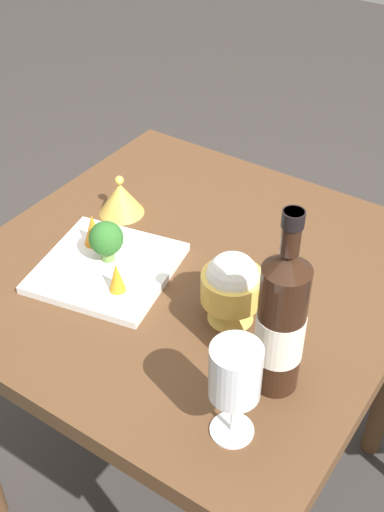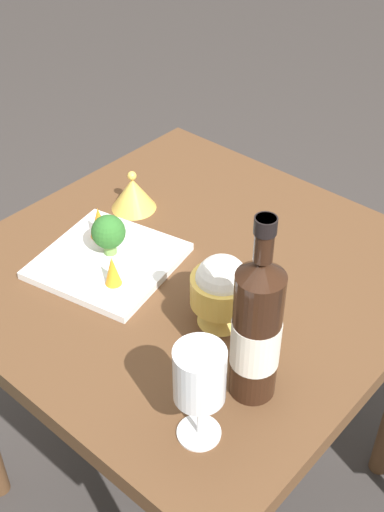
% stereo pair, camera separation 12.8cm
% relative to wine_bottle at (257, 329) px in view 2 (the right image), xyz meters
% --- Properties ---
extents(ground_plane, '(8.00, 8.00, 0.00)m').
position_rel_wine_bottle_xyz_m(ground_plane, '(-0.27, 0.17, -0.87)').
color(ground_plane, '#383330').
extents(dining_table, '(0.84, 0.84, 0.73)m').
position_rel_wine_bottle_xyz_m(dining_table, '(-0.27, 0.17, -0.23)').
color(dining_table, brown).
rests_on(dining_table, ground_plane).
extents(wine_bottle, '(0.08, 0.08, 0.34)m').
position_rel_wine_bottle_xyz_m(wine_bottle, '(0.00, 0.00, 0.00)').
color(wine_bottle, black).
rests_on(wine_bottle, dining_table).
extents(wine_glass, '(0.08, 0.08, 0.18)m').
position_rel_wine_bottle_xyz_m(wine_glass, '(-0.01, -0.12, -0.01)').
color(wine_glass, white).
rests_on(wine_glass, dining_table).
extents(rice_bowl, '(0.11, 0.11, 0.14)m').
position_rel_wine_bottle_xyz_m(rice_bowl, '(-0.14, 0.09, -0.06)').
color(rice_bowl, gold).
rests_on(rice_bowl, dining_table).
extents(rice_bowl_lid, '(0.10, 0.10, 0.09)m').
position_rel_wine_bottle_xyz_m(rice_bowl_lid, '(-0.51, 0.24, -0.10)').
color(rice_bowl_lid, gold).
rests_on(rice_bowl_lid, dining_table).
extents(serving_plate, '(0.29, 0.29, 0.02)m').
position_rel_wine_bottle_xyz_m(serving_plate, '(-0.41, 0.06, -0.13)').
color(serving_plate, white).
rests_on(serving_plate, dining_table).
extents(broccoli_floret, '(0.07, 0.07, 0.09)m').
position_rel_wine_bottle_xyz_m(broccoli_floret, '(-0.42, 0.08, -0.07)').
color(broccoli_floret, '#729E4C').
rests_on(broccoli_floret, serving_plate).
extents(carrot_garnish_left, '(0.04, 0.04, 0.07)m').
position_rel_wine_bottle_xyz_m(carrot_garnish_left, '(-0.47, 0.10, -0.08)').
color(carrot_garnish_left, orange).
rests_on(carrot_garnish_left, serving_plate).
extents(carrot_garnish_right, '(0.03, 0.03, 0.06)m').
position_rel_wine_bottle_xyz_m(carrot_garnish_right, '(-0.34, 0.02, -0.09)').
color(carrot_garnish_right, orange).
rests_on(carrot_garnish_right, serving_plate).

